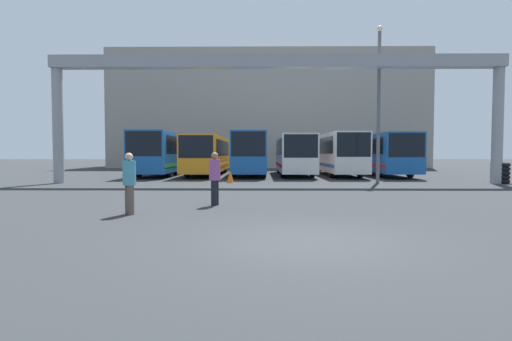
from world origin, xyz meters
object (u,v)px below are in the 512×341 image
object	(u,v)px
bus_slot_0	(166,151)
bus_slot_1	(208,153)
bus_slot_5	(382,152)
tire_stack	(500,173)
bus_slot_2	(251,151)
bus_slot_3	(294,153)
pedestrian_near_left	(215,177)
lamp_post	(379,99)
traffic_cone	(230,177)
bus_slot_4	(337,152)
pedestrian_far_center	(129,182)

from	to	relation	value
bus_slot_0	bus_slot_1	xyz separation A→B (m)	(3.44, -0.22, -0.15)
bus_slot_5	tire_stack	size ratio (longest dim) A/B	8.96
bus_slot_2	bus_slot_3	xyz separation A→B (m)	(3.44, -0.48, -0.11)
pedestrian_near_left	lamp_post	world-z (taller)	lamp_post
tire_stack	bus_slot_1	bearing A→B (deg)	154.73
bus_slot_1	traffic_cone	bearing A→B (deg)	-73.83
bus_slot_4	traffic_cone	size ratio (longest dim) A/B	15.24
bus_slot_2	bus_slot_4	distance (m)	6.90
bus_slot_3	traffic_cone	xyz separation A→B (m)	(-4.44, -8.00, -1.42)
bus_slot_0	pedestrian_near_left	distance (m)	19.77
bus_slot_5	pedestrian_far_center	xyz separation A→B (m)	(-13.32, -19.97, -0.88)
bus_slot_5	tire_stack	distance (m)	9.29
bus_slot_2	bus_slot_5	world-z (taller)	bus_slot_2
bus_slot_3	bus_slot_5	distance (m)	6.88
bus_slot_4	bus_slot_3	bearing A→B (deg)	-179.67
bus_slot_1	bus_slot_3	world-z (taller)	bus_slot_3
bus_slot_2	pedestrian_near_left	distance (m)	18.66
bus_slot_4	traffic_cone	xyz separation A→B (m)	(-7.88, -8.02, -1.49)
pedestrian_far_center	pedestrian_near_left	bearing A→B (deg)	90.19
bus_slot_1	bus_slot_0	bearing A→B (deg)	176.34
lamp_post	bus_slot_3	bearing A→B (deg)	118.06
bus_slot_2	pedestrian_far_center	size ratio (longest dim) A/B	6.73
bus_slot_2	tire_stack	world-z (taller)	bus_slot_2
bus_slot_5	lamp_post	world-z (taller)	lamp_post
bus_slot_3	traffic_cone	world-z (taller)	bus_slot_3
traffic_cone	lamp_post	distance (m)	9.85
bus_slot_5	pedestrian_near_left	size ratio (longest dim) A/B	5.96
bus_slot_5	pedestrian_far_center	size ratio (longest dim) A/B	6.02
pedestrian_near_left	traffic_cone	bearing A→B (deg)	-161.94
bus_slot_4	tire_stack	bearing A→B (deg)	-46.09
bus_slot_5	pedestrian_far_center	bearing A→B (deg)	-123.71
bus_slot_0	tire_stack	size ratio (longest dim) A/B	10.25
bus_slot_3	lamp_post	bearing A→B (deg)	-61.94
traffic_cone	bus_slot_5	bearing A→B (deg)	34.75
bus_slot_1	lamp_post	size ratio (longest dim) A/B	1.29
bus_slot_0	bus_slot_2	distance (m)	6.88
bus_slot_0	pedestrian_near_left	size ratio (longest dim) A/B	6.82
bus_slot_1	tire_stack	bearing A→B (deg)	-25.27
pedestrian_near_left	bus_slot_5	bearing A→B (deg)	165.04
bus_slot_1	bus_slot_2	distance (m)	3.44
bus_slot_4	traffic_cone	bearing A→B (deg)	-134.49
bus_slot_0	bus_slot_4	distance (m)	13.77
bus_slot_5	tire_stack	world-z (taller)	bus_slot_5
bus_slot_2	tire_stack	size ratio (longest dim) A/B	10.00
pedestrian_far_center	bus_slot_5	bearing A→B (deg)	105.27
bus_slot_3	bus_slot_4	size ratio (longest dim) A/B	1.00
tire_stack	traffic_cone	bearing A→B (deg)	179.30
bus_slot_2	pedestrian_far_center	bearing A→B (deg)	-98.29
tire_stack	pedestrian_near_left	bearing A→B (deg)	-147.37
bus_slot_0	bus_slot_3	distance (m)	10.34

